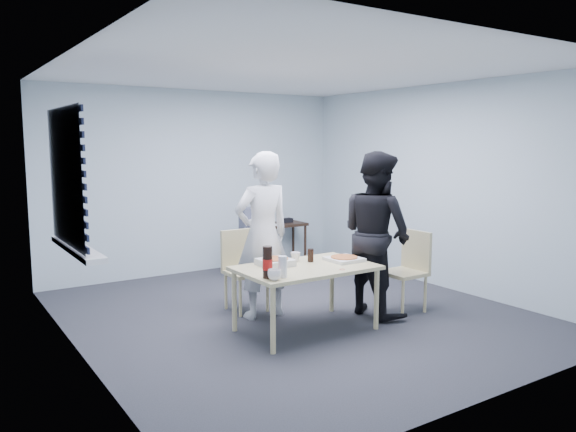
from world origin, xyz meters
TOP-DOWN VIEW (x-y plane):
  - room at (-2.20, 0.40)m, footprint 5.00×5.00m
  - dining_table at (-0.21, -0.51)m, footprint 1.34×0.85m
  - chair_far at (-0.38, 0.48)m, footprint 0.42×0.42m
  - chair_right at (1.14, -0.58)m, footprint 0.42×0.42m
  - person_white at (-0.34, 0.10)m, footprint 0.65×0.42m
  - person_black at (0.75, -0.47)m, footprint 0.47×0.86m
  - side_table at (1.20, 2.28)m, footprint 0.93×0.42m
  - stool at (0.45, 1.72)m, footprint 0.38×0.38m
  - backpack at (0.45, 1.70)m, footprint 0.33×0.24m
  - pizza_box_a at (-0.45, -0.32)m, footprint 0.31×0.31m
  - pizza_box_b at (0.26, -0.53)m, footprint 0.32×0.32m
  - mug_a at (-0.77, -0.83)m, footprint 0.17×0.17m
  - mug_b at (-0.16, -0.26)m, footprint 0.10×0.10m
  - cola_glass at (-0.05, -0.37)m, footprint 0.08×0.08m
  - soda_bottle at (-0.78, -0.72)m, footprint 0.09×0.09m
  - plastic_cups at (-0.65, -0.77)m, footprint 0.10×0.10m
  - rubber_band at (-0.00, -0.83)m, footprint 0.07×0.07m
  - papers at (1.05, 2.26)m, footprint 0.33×0.39m
  - black_box at (1.42, 2.31)m, footprint 0.16×0.12m

SIDE VIEW (x-z plane):
  - stool at x=0.45m, z-range 0.15..0.67m
  - chair_far at x=-0.38m, z-range 0.07..0.96m
  - chair_right at x=1.14m, z-range 0.07..0.96m
  - side_table at x=1.20m, z-range 0.23..0.85m
  - dining_table at x=-0.21m, z-range 0.26..0.91m
  - papers at x=1.05m, z-range 0.62..0.63m
  - rubber_band at x=0.00m, z-range 0.65..0.65m
  - black_box at x=1.42m, z-range 0.62..0.69m
  - pizza_box_b at x=0.26m, z-range 0.65..0.69m
  - pizza_box_a at x=-0.45m, z-range 0.65..0.72m
  - mug_b at x=-0.16m, z-range 0.65..0.74m
  - mug_a at x=-0.77m, z-range 0.65..0.75m
  - cola_glass at x=-0.05m, z-range 0.65..0.78m
  - backpack at x=0.45m, z-range 0.52..0.97m
  - plastic_cups at x=-0.65m, z-range 0.65..0.84m
  - soda_bottle at x=-0.78m, z-range 0.64..0.93m
  - person_white at x=-0.34m, z-range 0.00..1.77m
  - person_black at x=0.75m, z-range 0.00..1.77m
  - room at x=-2.20m, z-range -1.06..3.94m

